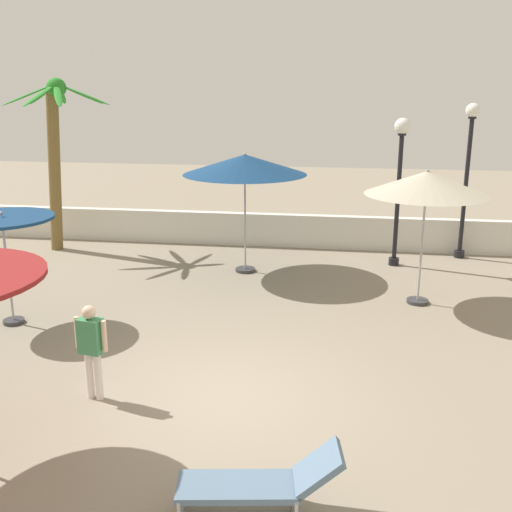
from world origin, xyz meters
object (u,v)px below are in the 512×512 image
object	(u,v)px
patio_umbrella_3	(245,165)
lounge_chair_0	(260,483)
lamp_post_2	(468,162)
patio_umbrella_0	(2,225)
palm_tree_1	(55,144)
guest_0	(91,344)
patio_umbrella_2	(427,184)
lamp_post_1	(400,168)

from	to	relation	value
patio_umbrella_3	lounge_chair_0	distance (m)	9.67
patio_umbrella_3	lamp_post_2	xyz separation A→B (m)	(5.85, 2.22, -0.09)
patio_umbrella_0	palm_tree_1	distance (m)	5.97
patio_umbrella_0	palm_tree_1	xyz separation A→B (m)	(-1.59, 5.65, 1.05)
patio_umbrella_3	lounge_chair_0	bearing A→B (deg)	-79.48
patio_umbrella_0	patio_umbrella_3	xyz separation A→B (m)	(4.16, 4.28, 0.73)
lamp_post_2	guest_0	xyz separation A→B (m)	(-7.08, -9.19, -1.80)
palm_tree_1	patio_umbrella_3	bearing A→B (deg)	-13.43
patio_umbrella_0	lounge_chair_0	xyz separation A→B (m)	(5.87, -4.93, -1.69)
patio_umbrella_0	palm_tree_1	world-z (taller)	palm_tree_1
patio_umbrella_2	patio_umbrella_3	xyz separation A→B (m)	(-4.26, 1.80, 0.09)
patio_umbrella_0	lounge_chair_0	distance (m)	7.85
patio_umbrella_2	patio_umbrella_0	bearing A→B (deg)	-163.61
patio_umbrella_0	patio_umbrella_2	xyz separation A→B (m)	(8.43, 2.48, 0.64)
patio_umbrella_3	lamp_post_2	bearing A→B (deg)	20.78
patio_umbrella_0	lamp_post_1	world-z (taller)	lamp_post_1
lounge_chair_0	patio_umbrella_0	bearing A→B (deg)	139.98
lounge_chair_0	guest_0	world-z (taller)	guest_0
lamp_post_1	lounge_chair_0	bearing A→B (deg)	-102.11
palm_tree_1	guest_0	distance (m)	9.75
lamp_post_1	guest_0	size ratio (longest dim) A/B	2.55
lamp_post_1	lamp_post_2	size ratio (longest dim) A/B	0.92
patio_umbrella_3	guest_0	distance (m)	7.33
palm_tree_1	lounge_chair_0	size ratio (longest dim) A/B	2.55
patio_umbrella_0	lamp_post_2	world-z (taller)	lamp_post_2
patio_umbrella_2	lounge_chair_0	distance (m)	8.18
lamp_post_2	lamp_post_1	bearing A→B (deg)	-151.45
lamp_post_2	lounge_chair_0	world-z (taller)	lamp_post_2
patio_umbrella_2	guest_0	distance (m)	7.76
lounge_chair_0	lamp_post_2	bearing A→B (deg)	70.09
patio_umbrella_2	lamp_post_2	xyz separation A→B (m)	(1.58, 4.02, 0.01)
lounge_chair_0	patio_umbrella_2	bearing A→B (deg)	70.97
lounge_chair_0	guest_0	size ratio (longest dim) A/B	1.25
palm_tree_1	lamp_post_1	bearing A→B (deg)	-1.15
lamp_post_2	guest_0	world-z (taller)	lamp_post_2
patio_umbrella_3	palm_tree_1	bearing A→B (deg)	166.57
palm_tree_1	lounge_chair_0	xyz separation A→B (m)	(7.46, -10.58, -2.74)
patio_umbrella_3	lounge_chair_0	world-z (taller)	patio_umbrella_3
patio_umbrella_0	guest_0	size ratio (longest dim) A/B	1.52
lamp_post_1	patio_umbrella_0	bearing A→B (deg)	-146.03
palm_tree_1	guest_0	xyz separation A→B (m)	(4.52, -8.35, -2.20)
lounge_chair_0	guest_0	bearing A→B (deg)	142.78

